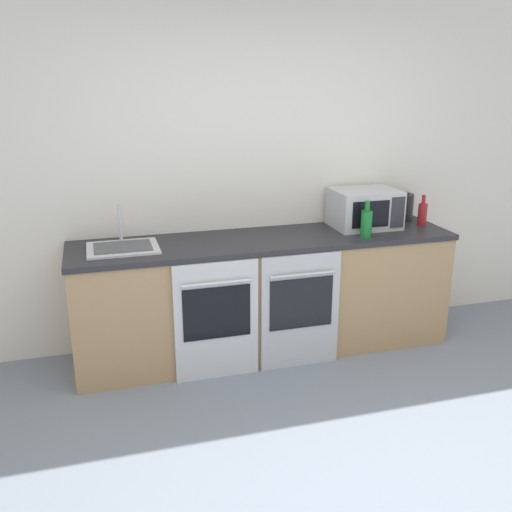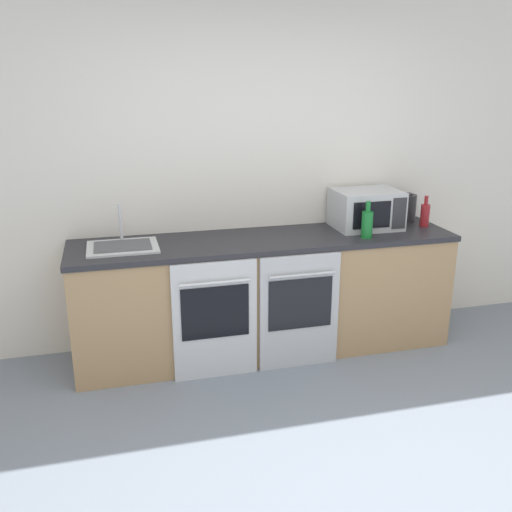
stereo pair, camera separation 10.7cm
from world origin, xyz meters
The scene contains 10 objects.
ground_plane centered at (0.00, 0.00, 0.00)m, with size 16.00×16.00×0.00m, color gray.
wall_back centered at (0.00, 2.06, 1.30)m, with size 10.00×0.06×2.60m.
counter_back centered at (0.00, 1.71, 0.45)m, with size 2.82×0.65×0.89m.
oven_left centered at (-0.45, 1.38, 0.43)m, with size 0.58×0.06×0.85m.
oven_right centered at (0.16, 1.38, 0.43)m, with size 0.58×0.06×0.85m.
microwave centered at (0.83, 1.81, 1.04)m, with size 0.50×0.40×0.29m.
bottle_red centered at (1.30, 1.72, 0.99)m, with size 0.07×0.07×0.24m.
bottle_green centered at (0.72, 1.53, 1.00)m, with size 0.08×0.08×0.27m.
kettle centered at (1.24, 1.92, 1.00)m, with size 0.16×0.16×0.23m.
sink centered at (-1.02, 1.72, 0.91)m, with size 0.48×0.39×0.28m.
Camera 1 is at (-1.18, -2.12, 2.03)m, focal length 40.00 mm.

